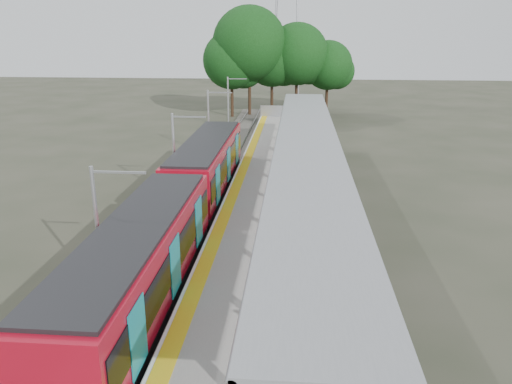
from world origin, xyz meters
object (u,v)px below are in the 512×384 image
Objects in this scene: bench_mid at (309,194)px; info_pillar_far at (296,146)px; train at (182,201)px; bench_near at (330,278)px; litter_bin at (298,198)px; bench_far at (314,129)px; info_pillar_near at (316,345)px.

info_pillar_far is at bearing 99.96° from bench_mid.
bench_near is (6.85, -6.55, -0.46)m from train.
litter_bin is at bearing 113.03° from bench_near.
bench_far is 0.83× the size of info_pillar_near.
info_pillar_near is (6.19, -10.99, -0.18)m from train.
litter_bin is at bearing -126.44° from bench_mid.
litter_bin is (-0.49, 13.55, -0.38)m from info_pillar_near.
bench_far is (0.25, 28.39, -0.02)m from bench_near.
info_pillar_near is (-0.91, -32.82, 0.30)m from bench_far.
bench_mid is 0.99× the size of bench_far.
bench_mid is (-0.59, 9.73, -0.02)m from bench_near.
bench_mid is 14.18m from info_pillar_near.
info_pillar_near reaches higher than info_pillar_far.
train is 13.71× the size of info_pillar_near.
info_pillar_far reaches higher than litter_bin.
bench_far is at bearing 71.98° from train.
train is 22.97m from bench_far.
bench_far is (7.10, 21.84, -0.48)m from train.
bench_mid is 0.84m from litter_bin.
bench_near reaches higher than bench_mid.
bench_near is at bearing -80.87° from bench_mid.
train is 9.49m from bench_near.
bench_mid is at bearing 47.89° from litter_bin.
litter_bin is at bearing 87.75° from info_pillar_near.
bench_mid reaches higher than litter_bin.
info_pillar_far is at bearing 91.21° from litter_bin.
litter_bin is (-1.15, 9.11, -0.10)m from bench_near.
info_pillar_far is at bearing 109.73° from bench_near.
train reaches higher than bench_mid.
litter_bin is at bearing -79.85° from info_pillar_far.
train is at bearing -102.53° from info_pillar_far.
info_pillar_far is (-1.39, 20.42, 0.23)m from bench_near.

